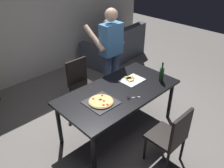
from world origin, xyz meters
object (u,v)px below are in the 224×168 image
at_px(couch, 116,48).
at_px(pepperoni_pizza_on_tray, 101,102).
at_px(person_serving_pizza, 111,51).
at_px(kitchen_scissors, 131,98).
at_px(dining_table, 119,94).
at_px(wine_bottle, 162,74).
at_px(chair_near_camera, 172,135).
at_px(chair_far_side, 81,81).

xyz_separation_m(couch, pepperoni_pizza_on_tray, (-2.31, -2.03, 0.46)).
bearing_deg(person_serving_pizza, kitchen_scissors, -119.01).
height_order(dining_table, wine_bottle, wine_bottle).
xyz_separation_m(dining_table, wine_bottle, (0.69, -0.26, 0.19)).
distance_m(person_serving_pizza, pepperoni_pizza_on_tray, 1.24).
xyz_separation_m(pepperoni_pizza_on_tray, kitchen_scissors, (0.38, -0.21, -0.01)).
bearing_deg(wine_bottle, kitchen_scissors, -179.75).
xyz_separation_m(pepperoni_pizza_on_tray, wine_bottle, (1.09, -0.21, 0.10)).
relative_size(couch, wine_bottle, 5.69).
relative_size(chair_near_camera, chair_far_side, 1.00).
relative_size(person_serving_pizza, pepperoni_pizza_on_tray, 4.34).
xyz_separation_m(dining_table, chair_near_camera, (-0.00, -0.96, -0.17)).
distance_m(couch, wine_bottle, 2.61).
xyz_separation_m(chair_near_camera, wine_bottle, (0.69, 0.70, 0.36)).
height_order(person_serving_pizza, pepperoni_pizza_on_tray, person_serving_pizza).
height_order(chair_far_side, pepperoni_pizza_on_tray, chair_far_side).
bearing_deg(person_serving_pizza, couch, 42.30).
bearing_deg(couch, dining_table, -133.84).
xyz_separation_m(wine_bottle, kitchen_scissors, (-0.71, -0.00, -0.11)).
xyz_separation_m(person_serving_pizza, wine_bottle, (0.16, -0.99, -0.13)).
bearing_deg(couch, person_serving_pizza, -137.70).
relative_size(chair_near_camera, kitchen_scissors, 4.73).
xyz_separation_m(chair_far_side, pepperoni_pizza_on_tray, (-0.40, -1.00, 0.25)).
bearing_deg(dining_table, chair_far_side, 90.00).
bearing_deg(chair_far_side, person_serving_pizza, -22.37).
bearing_deg(pepperoni_pizza_on_tray, kitchen_scissors, -29.28).
bearing_deg(person_serving_pizza, wine_bottle, -80.91).
bearing_deg(person_serving_pizza, chair_near_camera, -107.52).
height_order(dining_table, pepperoni_pizza_on_tray, pepperoni_pizza_on_tray).
bearing_deg(dining_table, pepperoni_pizza_on_tray, -173.48).
bearing_deg(couch, chair_near_camera, -122.95).
xyz_separation_m(couch, person_serving_pizza, (-1.37, -1.25, 0.70)).
bearing_deg(chair_far_side, chair_near_camera, -90.00).
relative_size(couch, pepperoni_pizza_on_tray, 4.46).
height_order(chair_near_camera, person_serving_pizza, person_serving_pizza).
bearing_deg(kitchen_scissors, chair_far_side, 89.19).
distance_m(chair_near_camera, person_serving_pizza, 1.84).
bearing_deg(person_serving_pizza, dining_table, -125.96).
relative_size(pepperoni_pizza_on_tray, wine_bottle, 1.28).
relative_size(chair_near_camera, couch, 0.50).
height_order(chair_far_side, couch, chair_far_side).
bearing_deg(chair_far_side, pepperoni_pizza_on_tray, -111.60).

